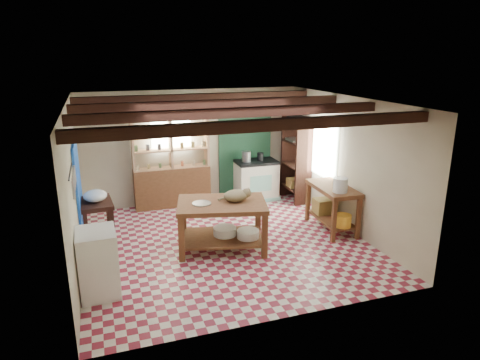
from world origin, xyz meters
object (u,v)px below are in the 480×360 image
object	(u,v)px
white_cabinet	(98,263)
right_counter	(332,208)
work_table	(222,225)
cat	(236,196)
stove	(256,180)
prep_table	(98,222)

from	to	relation	value
white_cabinet	right_counter	bearing A→B (deg)	11.67
work_table	cat	distance (m)	0.59
stove	right_counter	size ratio (longest dim) A/B	0.78
stove	right_counter	xyz separation A→B (m)	(0.76, -2.21, -0.03)
right_counter	cat	world-z (taller)	cat
work_table	right_counter	bearing A→B (deg)	17.34
stove	right_counter	distance (m)	2.33
work_table	cat	size ratio (longest dim) A/B	3.49
stove	cat	size ratio (longest dim) A/B	2.19
work_table	cat	world-z (taller)	cat
white_cabinet	right_counter	xyz separation A→B (m)	(4.40, 1.02, -0.04)
stove	prep_table	xyz separation A→B (m)	(-3.62, -1.39, -0.07)
stove	white_cabinet	distance (m)	4.86
right_counter	cat	size ratio (longest dim) A/B	2.82
stove	cat	distance (m)	2.73
right_counter	white_cabinet	bearing A→B (deg)	-164.40
prep_table	cat	bearing A→B (deg)	-26.76
work_table	cat	bearing A→B (deg)	11.31
prep_table	right_counter	size ratio (longest dim) A/B	0.65
white_cabinet	stove	bearing A→B (deg)	40.17
work_table	stove	distance (m)	2.81
prep_table	right_counter	bearing A→B (deg)	-14.82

